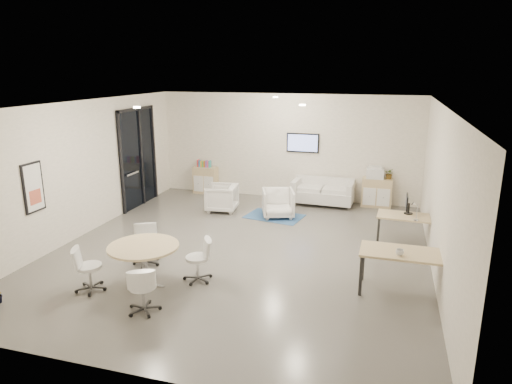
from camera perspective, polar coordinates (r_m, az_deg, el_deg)
The scene contains 20 objects.
room_shell at distance 9.77m, azimuth -1.91°, elevation 1.48°, with size 9.60×10.60×4.80m.
glass_door at distance 13.66m, azimuth -14.52°, elevation 4.53°, with size 0.09×1.90×2.85m.
artwork at distance 10.44m, azimuth -26.07°, elevation 0.49°, with size 0.05×0.54×1.04m.
wall_tv at distance 13.87m, azimuth 5.86°, elevation 6.13°, with size 0.98×0.06×0.58m.
ceiling_spots at distance 10.38m, azimuth -1.59°, elevation 11.12°, with size 3.14×4.14×0.03m.
sideboard_left at distance 14.84m, azimuth -6.32°, elevation 1.48°, with size 0.76×0.40×0.85m.
sideboard_right at distance 13.74m, azimuth 14.85°, elevation -0.06°, with size 0.85×0.41×0.85m.
books at distance 14.74m, azimuth -6.51°, elevation 3.53°, with size 0.44×0.14×0.22m.
printer at distance 13.60m, azimuth 14.67°, elevation 2.35°, with size 0.50×0.42×0.34m.
loveseat at distance 13.66m, azimuth 8.39°, elevation -0.08°, with size 1.80×0.96×0.66m.
blue_rug at distance 12.50m, azimuth 2.31°, elevation -3.05°, with size 1.50×1.00×0.01m, color navy.
armchair_left at distance 12.91m, azimuth -4.31°, elevation -0.58°, with size 0.81×0.76×0.83m, color silver.
armchair_right at distance 12.36m, azimuth 2.78°, elevation -1.25°, with size 0.82×0.77×0.84m, color silver.
desk_rear at distance 10.88m, azimuth 18.48°, elevation -3.18°, with size 1.38×0.74×0.70m.
desk_front at distance 8.56m, azimuth 17.95°, elevation -7.62°, with size 1.51×0.77×0.79m.
monitor at distance 10.94m, azimuth 18.38°, elevation -1.39°, with size 0.20×0.50×0.44m.
round_table at distance 8.66m, azimuth -13.88°, elevation -7.01°, with size 1.30×1.30×0.79m.
meeting_chairs at distance 8.78m, azimuth -13.76°, elevation -8.81°, with size 2.50×2.50×0.82m.
plant_cabinet at distance 13.61m, azimuth 16.34°, elevation 2.07°, with size 0.28×0.31×0.24m, color #3F7F3F.
cup at distance 8.33m, azimuth 17.55°, elevation -7.13°, with size 0.14×0.11×0.14m, color white.
Camera 1 is at (2.98, -9.02, 3.91)m, focal length 32.00 mm.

